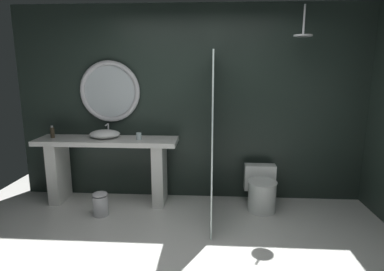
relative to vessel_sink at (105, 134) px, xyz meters
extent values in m
cube|color=#1E2823|center=(1.15, 0.28, 0.37)|extent=(4.80, 0.10, 2.60)
cube|color=silver|center=(0.03, -0.03, -0.09)|extent=(1.85, 0.49, 0.06)
cube|color=silver|center=(-0.66, -0.03, -0.52)|extent=(0.14, 0.41, 0.82)
cube|color=silver|center=(0.73, -0.03, -0.52)|extent=(0.14, 0.41, 0.82)
ellipsoid|color=white|center=(0.00, 0.00, 0.00)|extent=(0.40, 0.33, 0.11)
cylinder|color=#B7B7BC|center=(0.00, 0.15, 0.03)|extent=(0.02, 0.02, 0.17)
cylinder|color=#B7B7BC|center=(0.00, 0.10, 0.11)|extent=(0.02, 0.10, 0.02)
cylinder|color=silver|center=(0.47, -0.06, -0.01)|extent=(0.07, 0.07, 0.09)
cylinder|color=#3D3323|center=(-0.70, -0.02, 0.01)|extent=(0.05, 0.05, 0.14)
cylinder|color=#B7B7BC|center=(-0.70, -0.02, 0.10)|extent=(0.03, 0.03, 0.02)
torus|color=#B7B7BC|center=(0.03, 0.19, 0.54)|extent=(0.82, 0.07, 0.82)
cylinder|color=#B2BCC1|center=(0.03, 0.20, 0.54)|extent=(0.71, 0.01, 0.71)
cube|color=silver|center=(1.42, -0.37, 0.05)|extent=(0.02, 1.20, 1.96)
cylinder|color=#B7B7BC|center=(2.46, -0.11, 1.40)|extent=(0.02, 0.02, 0.34)
cylinder|color=#B7B7BC|center=(2.46, -0.11, 1.22)|extent=(0.22, 0.22, 0.02)
cylinder|color=white|center=(2.06, -0.21, -0.74)|extent=(0.35, 0.35, 0.38)
ellipsoid|color=white|center=(2.06, -0.21, -0.54)|extent=(0.37, 0.40, 0.02)
cube|color=white|center=(2.06, 0.04, -0.57)|extent=(0.41, 0.16, 0.34)
cylinder|color=#B7B7BC|center=(0.05, -0.46, -0.81)|extent=(0.19, 0.19, 0.25)
ellipsoid|color=#B7B7BC|center=(0.05, -0.46, -0.66)|extent=(0.19, 0.19, 0.06)
camera|label=1|loc=(1.41, -4.08, 0.85)|focal=30.12mm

